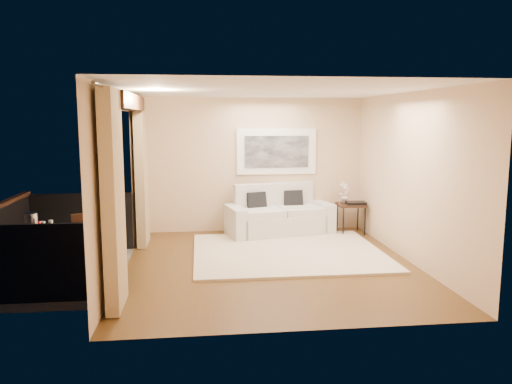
{
  "coord_description": "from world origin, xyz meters",
  "views": [
    {
      "loc": [
        -1.11,
        -7.53,
        2.28
      ],
      "look_at": [
        -0.13,
        0.76,
        1.05
      ],
      "focal_mm": 35.0,
      "sensor_mm": 36.0,
      "label": 1
    }
  ],
  "objects": [
    {
      "name": "vase",
      "position": [
        -3.35,
        -0.5,
        0.83
      ],
      "size": [
        0.04,
        0.04,
        0.18
      ],
      "primitive_type": "cylinder",
      "color": "silver",
      "rests_on": "bistro_table"
    },
    {
      "name": "orchid",
      "position": [
        1.82,
        2.12,
        0.82
      ],
      "size": [
        0.28,
        0.26,
        0.44
      ],
      "primitive_type": "imported",
      "rotation": [
        0.0,
        0.0,
        0.56
      ],
      "color": "white",
      "rests_on": "side_table"
    },
    {
      "name": "room_shell",
      "position": [
        -2.13,
        0.0,
        2.52
      ],
      "size": [
        5.0,
        6.4,
        5.0
      ],
      "color": "white",
      "rests_on": "ground"
    },
    {
      "name": "glass_a",
      "position": [
        -3.26,
        -0.43,
        0.8
      ],
      "size": [
        0.06,
        0.06,
        0.12
      ],
      "primitive_type": "cylinder",
      "color": "white",
      "rests_on": "bistro_table"
    },
    {
      "name": "ice_bucket",
      "position": [
        -3.49,
        -0.21,
        0.84
      ],
      "size": [
        0.18,
        0.18,
        0.2
      ],
      "primitive_type": "cylinder",
      "color": "silver",
      "rests_on": "bistro_table"
    },
    {
      "name": "side_table",
      "position": [
        1.93,
        2.0,
        0.54
      ],
      "size": [
        0.57,
        0.57,
        0.59
      ],
      "rotation": [
        0.0,
        0.0,
        -0.05
      ],
      "color": "black",
      "rests_on": "floor"
    },
    {
      "name": "artwork",
      "position": [
        0.48,
        2.46,
        1.62
      ],
      "size": [
        1.62,
        0.07,
        0.92
      ],
      "color": "white",
      "rests_on": "room_shell"
    },
    {
      "name": "candle",
      "position": [
        -3.35,
        -0.18,
        0.78
      ],
      "size": [
        0.06,
        0.06,
        0.07
      ],
      "primitive_type": "cylinder",
      "color": "red",
      "rests_on": "bistro_table"
    },
    {
      "name": "tray",
      "position": [
        2.01,
        1.96,
        0.62
      ],
      "size": [
        0.39,
        0.29,
        0.05
      ],
      "primitive_type": "cube",
      "rotation": [
        0.0,
        0.0,
        -0.04
      ],
      "color": "black",
      "rests_on": "side_table"
    },
    {
      "name": "curtains",
      "position": [
        -2.11,
        0.0,
        1.34
      ],
      "size": [
        0.16,
        4.8,
        2.64
      ],
      "color": "tan",
      "rests_on": "ground"
    },
    {
      "name": "balcony_chair_far",
      "position": [
        -2.79,
        -0.04,
        0.52
      ],
      "size": [
        0.5,
        0.5,
        0.91
      ],
      "rotation": [
        0.0,
        0.0,
        3.47
      ],
      "color": "black",
      "rests_on": "balcony"
    },
    {
      "name": "balcony_chair_near",
      "position": [
        -2.68,
        -0.14,
        0.51
      ],
      "size": [
        0.42,
        0.43,
        0.89
      ],
      "rotation": [
        0.0,
        0.0,
        0.11
      ],
      "color": "black",
      "rests_on": "balcony"
    },
    {
      "name": "balcony",
      "position": [
        -3.31,
        0.0,
        0.18
      ],
      "size": [
        1.81,
        2.6,
        1.17
      ],
      "color": "#605B56",
      "rests_on": "ground"
    },
    {
      "name": "glass_b",
      "position": [
        -3.18,
        -0.35,
        0.8
      ],
      "size": [
        0.06,
        0.06,
        0.12
      ],
      "primitive_type": "cylinder",
      "color": "silver",
      "rests_on": "bistro_table"
    },
    {
      "name": "sofa",
      "position": [
        0.47,
        2.09,
        0.35
      ],
      "size": [
        2.19,
        1.29,
        0.99
      ],
      "rotation": [
        0.0,
        0.0,
        0.21
      ],
      "color": "silver",
      "rests_on": "floor"
    },
    {
      "name": "rug",
      "position": [
        0.4,
        0.63,
        0.02
      ],
      "size": [
        3.19,
        2.78,
        0.04
      ],
      "primitive_type": "cube",
      "rotation": [
        0.0,
        0.0,
        -0.0
      ],
      "color": "beige",
      "rests_on": "floor"
    },
    {
      "name": "bistro_table",
      "position": [
        -3.36,
        -0.32,
        0.66
      ],
      "size": [
        0.66,
        0.66,
        0.74
      ],
      "rotation": [
        0.0,
        0.0,
        -0.05
      ],
      "color": "black",
      "rests_on": "balcony"
    },
    {
      "name": "floor",
      "position": [
        0.0,
        0.0,
        0.0
      ],
      "size": [
        5.0,
        5.0,
        0.0
      ],
      "primitive_type": "plane",
      "color": "brown",
      "rests_on": "ground"
    }
  ]
}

